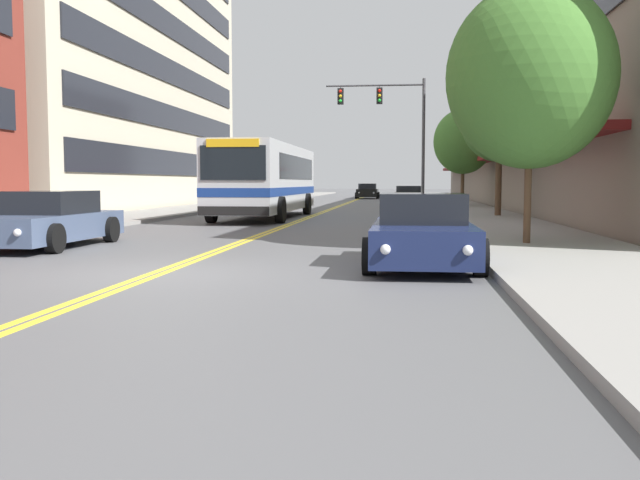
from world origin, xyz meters
The scene contains 17 objects.
ground_plane centered at (0.00, 37.00, 0.00)m, with size 240.00×240.00×0.00m, color #565659.
sidewalk_left centered at (-7.36, 37.00, 0.07)m, with size 3.72×106.00×0.13m.
sidewalk_right centered at (7.36, 37.00, 0.07)m, with size 3.72×106.00×0.13m.
centre_line centered at (0.00, 37.00, 0.00)m, with size 0.34×106.00×0.01m.
office_tower_left centered at (-15.45, 29.58, 11.91)m, with size 12.08×29.85×23.83m.
storefront_row_right centered at (13.45, 37.00, 5.39)m, with size 9.10×68.00×10.80m.
city_bus centered at (-1.77, 18.79, 1.74)m, with size 2.93×12.14×3.06m.
car_beige_parked_left_near centered at (-4.33, 31.17, 0.61)m, with size 1.97×4.64×1.31m.
car_slate_blue_parked_left_mid centered at (-4.28, 4.39, 0.61)m, with size 2.19×4.89×1.32m.
car_navy_parked_right_foreground centered at (4.42, 1.56, 0.60)m, with size 2.01×4.64×1.32m.
car_champagne_parked_right_mid centered at (4.42, 35.06, 0.62)m, with size 2.08×4.47×1.30m.
car_black_moving_lead centered at (0.73, 55.97, 0.65)m, with size 2.18×4.41×1.41m.
traffic_signal_mast centered at (3.40, 30.01, 5.24)m, with size 5.70×0.38×7.43m.
street_tree_right_near centered at (6.89, 5.21, 3.89)m, with size 3.77×3.77×5.84m.
street_tree_right_mid centered at (8.04, 19.13, 4.13)m, with size 3.23×3.23×5.79m.
street_tree_right_far centered at (7.65, 32.53, 3.97)m, with size 3.56×3.56×5.80m.
fire_hydrant centered at (5.95, 12.69, 0.54)m, with size 0.28×0.20×0.81m.
Camera 1 is at (4.07, -11.49, 1.51)m, focal length 40.00 mm.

